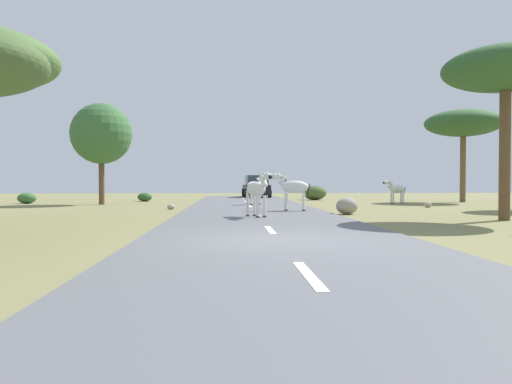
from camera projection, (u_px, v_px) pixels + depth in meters
ground_plane at (274, 242)px, 10.34m from camera, size 90.00×90.00×0.00m
road at (278, 240)px, 10.35m from camera, size 6.00×64.00×0.05m
lane_markings at (283, 245)px, 9.35m from camera, size 0.16×56.00×0.01m
zebra_0 at (257, 190)px, 16.91m from camera, size 0.97×1.57×1.58m
zebra_1 at (255, 187)px, 26.14m from camera, size 1.28×1.43×1.61m
zebra_2 at (293, 188)px, 20.57m from camera, size 1.71×0.70×1.64m
zebra_4 at (396, 189)px, 28.51m from camera, size 1.48×0.55×1.40m
car_0 at (256, 187)px, 39.03m from camera, size 2.22×4.44×1.74m
tree_0 at (101, 134)px, 27.24m from camera, size 3.37×3.37×5.64m
tree_1 at (463, 124)px, 30.45m from camera, size 4.69×4.69×5.75m
tree_4 at (506, 71)px, 15.92m from camera, size 4.02×4.02×5.65m
bush_0 at (315, 193)px, 34.42m from camera, size 1.67×1.50×1.00m
bush_1 at (27, 198)px, 28.49m from camera, size 1.06×0.95×0.63m
bush_2 at (145, 197)px, 31.72m from camera, size 0.93×0.84×0.56m
rock_0 at (171, 207)px, 22.44m from camera, size 0.36×0.27×0.23m
rock_1 at (428, 205)px, 24.14m from camera, size 0.37×0.27×0.27m
rock_2 at (347, 206)px, 18.99m from camera, size 0.84×0.80×0.65m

